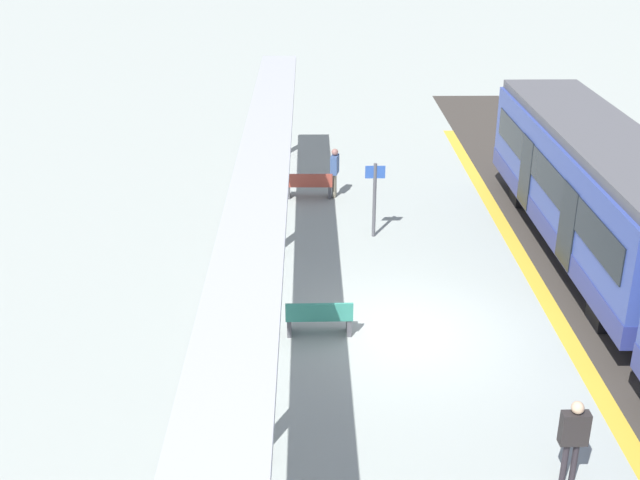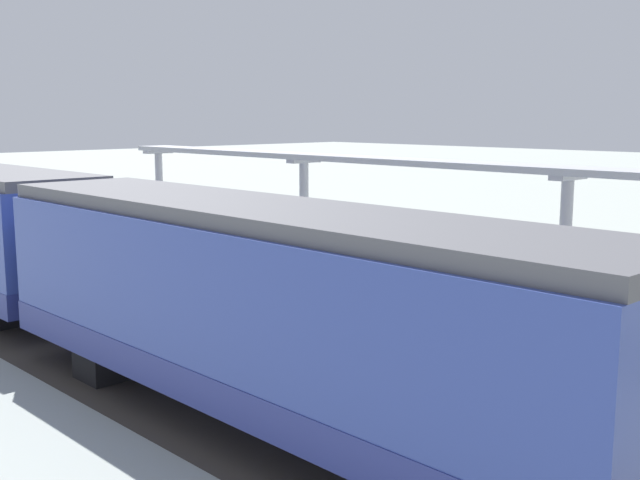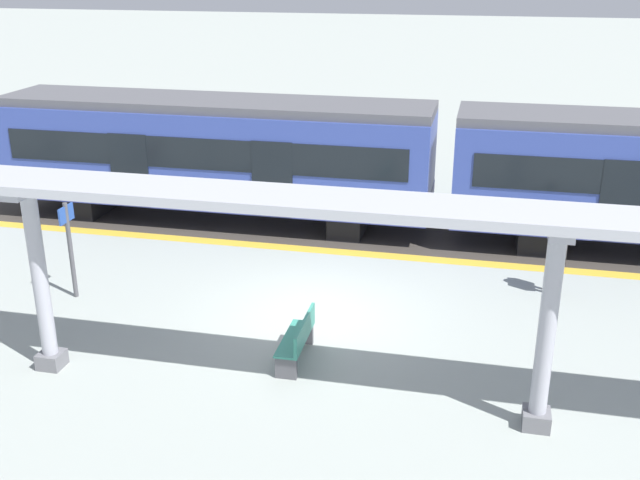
{
  "view_description": "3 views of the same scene",
  "coord_description": "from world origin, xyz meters",
  "px_view_note": "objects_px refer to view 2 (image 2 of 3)",
  "views": [
    {
      "loc": [
        2.27,
        15.87,
        9.26
      ],
      "look_at": [
        1.99,
        -1.99,
        1.39
      ],
      "focal_mm": 45.19,
      "sensor_mm": 36.0,
      "label": 1
    },
    {
      "loc": [
        -12.72,
        -12.9,
        4.8
      ],
      "look_at": [
        0.15,
        0.47,
        1.82
      ],
      "focal_mm": 43.75,
      "sensor_mm": 36.0,
      "label": 2
    },
    {
      "loc": [
        14.02,
        3.25,
        7.13
      ],
      "look_at": [
        0.69,
        0.26,
        1.93
      ],
      "focal_mm": 41.91,
      "sensor_mm": 36.0,
      "label": 3
    }
  ],
  "objects_px": {
    "canopy_pillar_second": "(564,250)",
    "trash_bin": "(148,237)",
    "bench_far_end": "(381,286)",
    "bench_near_end": "(200,246)",
    "platform_info_sign": "(542,299)",
    "canopy_pillar_third": "(304,215)",
    "canopy_pillar_fourth": "(160,196)",
    "train_near_carriage": "(268,313)",
    "passenger_waiting_near_edge": "(139,259)"
  },
  "relations": [
    {
      "from": "train_near_carriage",
      "to": "bench_near_end",
      "type": "xyz_separation_m",
      "value": [
        7.62,
        12.62,
        -1.39
      ]
    },
    {
      "from": "bench_near_end",
      "to": "platform_info_sign",
      "type": "relative_size",
      "value": 0.69
    },
    {
      "from": "train_near_carriage",
      "to": "canopy_pillar_fourth",
      "type": "bearing_deg",
      "value": 62.56
    },
    {
      "from": "canopy_pillar_third",
      "to": "bench_far_end",
      "type": "distance_m",
      "value": 4.64
    },
    {
      "from": "canopy_pillar_second",
      "to": "trash_bin",
      "type": "height_order",
      "value": "canopy_pillar_second"
    },
    {
      "from": "canopy_pillar_second",
      "to": "bench_near_end",
      "type": "distance_m",
      "value": 12.88
    },
    {
      "from": "canopy_pillar_second",
      "to": "passenger_waiting_near_edge",
      "type": "height_order",
      "value": "canopy_pillar_second"
    },
    {
      "from": "train_near_carriage",
      "to": "passenger_waiting_near_edge",
      "type": "relative_size",
      "value": 7.5
    },
    {
      "from": "canopy_pillar_third",
      "to": "trash_bin",
      "type": "relative_size",
      "value": 3.95
    },
    {
      "from": "canopy_pillar_second",
      "to": "train_near_carriage",
      "type": "bearing_deg",
      "value": 178.94
    },
    {
      "from": "bench_near_end",
      "to": "canopy_pillar_second",
      "type": "bearing_deg",
      "value": -85.56
    },
    {
      "from": "canopy_pillar_third",
      "to": "canopy_pillar_fourth",
      "type": "bearing_deg",
      "value": 90.0
    },
    {
      "from": "canopy_pillar_fourth",
      "to": "bench_near_end",
      "type": "distance_m",
      "value": 4.29
    },
    {
      "from": "canopy_pillar_third",
      "to": "bench_far_end",
      "type": "height_order",
      "value": "canopy_pillar_third"
    },
    {
      "from": "train_near_carriage",
      "to": "bench_far_end",
      "type": "distance_m",
      "value": 8.62
    },
    {
      "from": "canopy_pillar_second",
      "to": "platform_info_sign",
      "type": "bearing_deg",
      "value": -158.23
    },
    {
      "from": "trash_bin",
      "to": "canopy_pillar_second",
      "type": "bearing_deg",
      "value": -85.59
    },
    {
      "from": "canopy_pillar_second",
      "to": "passenger_waiting_near_edge",
      "type": "xyz_separation_m",
      "value": [
        -5.37,
        9.35,
        -0.76
      ]
    },
    {
      "from": "train_near_carriage",
      "to": "canopy_pillar_second",
      "type": "bearing_deg",
      "value": -1.06
    },
    {
      "from": "train_near_carriage",
      "to": "passenger_waiting_near_edge",
      "type": "distance_m",
      "value": 9.77
    },
    {
      "from": "train_near_carriage",
      "to": "bench_near_end",
      "type": "relative_size",
      "value": 8.0
    },
    {
      "from": "canopy_pillar_second",
      "to": "canopy_pillar_third",
      "type": "xyz_separation_m",
      "value": [
        0.0,
        8.67,
        0.0
      ]
    },
    {
      "from": "train_near_carriage",
      "to": "platform_info_sign",
      "type": "xyz_separation_m",
      "value": [
        5.72,
        -1.31,
        -0.5
      ]
    },
    {
      "from": "platform_info_sign",
      "to": "passenger_waiting_near_edge",
      "type": "height_order",
      "value": "platform_info_sign"
    },
    {
      "from": "canopy_pillar_fourth",
      "to": "trash_bin",
      "type": "height_order",
      "value": "canopy_pillar_fourth"
    },
    {
      "from": "canopy_pillar_second",
      "to": "canopy_pillar_third",
      "type": "relative_size",
      "value": 1.0
    },
    {
      "from": "bench_far_end",
      "to": "platform_info_sign",
      "type": "distance_m",
      "value": 5.86
    },
    {
      "from": "bench_near_end",
      "to": "train_near_carriage",
      "type": "bearing_deg",
      "value": -121.12
    },
    {
      "from": "bench_far_end",
      "to": "canopy_pillar_second",
      "type": "bearing_deg",
      "value": -74.34
    },
    {
      "from": "canopy_pillar_fourth",
      "to": "passenger_waiting_near_edge",
      "type": "bearing_deg",
      "value": -125.99
    },
    {
      "from": "passenger_waiting_near_edge",
      "to": "platform_info_sign",
      "type": "bearing_deg",
      "value": -76.69
    },
    {
      "from": "bench_near_end",
      "to": "trash_bin",
      "type": "xyz_separation_m",
      "value": [
        -0.22,
        2.91,
        -0.0
      ]
    },
    {
      "from": "canopy_pillar_second",
      "to": "trash_bin",
      "type": "xyz_separation_m",
      "value": [
        -1.21,
        15.69,
        -1.33
      ]
    },
    {
      "from": "train_near_carriage",
      "to": "bench_near_end",
      "type": "distance_m",
      "value": 14.8
    },
    {
      "from": "trash_bin",
      "to": "passenger_waiting_near_edge",
      "type": "height_order",
      "value": "passenger_waiting_near_edge"
    },
    {
      "from": "canopy_pillar_third",
      "to": "platform_info_sign",
      "type": "xyz_separation_m",
      "value": [
        -2.88,
        -9.82,
        -0.45
      ]
    },
    {
      "from": "platform_info_sign",
      "to": "trash_bin",
      "type": "bearing_deg",
      "value": 84.33
    },
    {
      "from": "canopy_pillar_second",
      "to": "bench_near_end",
      "type": "xyz_separation_m",
      "value": [
        -0.99,
        12.78,
        -1.33
      ]
    },
    {
      "from": "bench_near_end",
      "to": "passenger_waiting_near_edge",
      "type": "xyz_separation_m",
      "value": [
        -4.38,
        -3.43,
        0.57
      ]
    },
    {
      "from": "trash_bin",
      "to": "canopy_pillar_third",
      "type": "bearing_deg",
      "value": -80.21
    },
    {
      "from": "canopy_pillar_third",
      "to": "platform_info_sign",
      "type": "relative_size",
      "value": 1.59
    },
    {
      "from": "canopy_pillar_second",
      "to": "canopy_pillar_third",
      "type": "bearing_deg",
      "value": 90.0
    },
    {
      "from": "platform_info_sign",
      "to": "passenger_waiting_near_edge",
      "type": "distance_m",
      "value": 10.79
    },
    {
      "from": "bench_far_end",
      "to": "trash_bin",
      "type": "relative_size",
      "value": 1.7
    },
    {
      "from": "bench_near_end",
      "to": "canopy_pillar_third",
      "type": "bearing_deg",
      "value": -76.42
    },
    {
      "from": "canopy_pillar_second",
      "to": "trash_bin",
      "type": "bearing_deg",
      "value": 94.41
    },
    {
      "from": "canopy_pillar_second",
      "to": "trash_bin",
      "type": "distance_m",
      "value": 15.79
    },
    {
      "from": "bench_near_end",
      "to": "trash_bin",
      "type": "distance_m",
      "value": 2.92
    },
    {
      "from": "canopy_pillar_fourth",
      "to": "passenger_waiting_near_edge",
      "type": "distance_m",
      "value": 9.16
    },
    {
      "from": "canopy_pillar_third",
      "to": "bench_near_end",
      "type": "bearing_deg",
      "value": 103.58
    }
  ]
}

